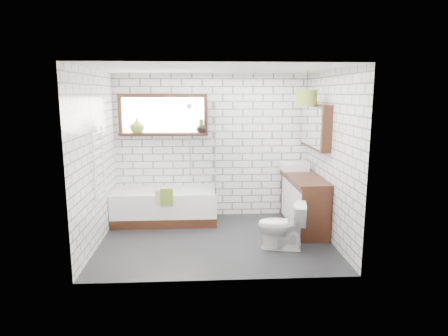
{
  "coord_description": "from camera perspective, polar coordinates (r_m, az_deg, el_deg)",
  "views": [
    {
      "loc": [
        -0.2,
        -5.68,
        2.17
      ],
      "look_at": [
        0.14,
        0.25,
        1.05
      ],
      "focal_mm": 32.0,
      "sensor_mm": 36.0,
      "label": 1
    }
  ],
  "objects": [
    {
      "name": "bathtub",
      "position": [
        6.89,
        -8.39,
        -5.4
      ],
      "size": [
        1.73,
        0.76,
        0.56
      ],
      "primitive_type": "cube",
      "color": "white",
      "rests_on": "floor"
    },
    {
      "name": "towel_green",
      "position": [
        6.45,
        -8.18,
        -4.11
      ],
      "size": [
        0.2,
        0.06,
        0.28
      ],
      "primitive_type": "cube",
      "color": "olive",
      "rests_on": "bathtub"
    },
    {
      "name": "window",
      "position": [
        6.98,
        -8.69,
        7.48
      ],
      "size": [
        1.52,
        0.16,
        0.68
      ],
      "primitive_type": "cube",
      "color": "black",
      "rests_on": "wall_back"
    },
    {
      "name": "ceiling",
      "position": [
        5.69,
        -1.29,
        14.02
      ],
      "size": [
        3.4,
        2.6,
        0.01
      ],
      "primitive_type": "cube",
      "color": "white",
      "rests_on": "ground"
    },
    {
      "name": "mirror_cabinet",
      "position": [
        6.55,
        12.93,
        5.83
      ],
      "size": [
        0.16,
        1.2,
        0.7
      ],
      "primitive_type": "cube",
      "color": "black",
      "rests_on": "wall_right"
    },
    {
      "name": "shower_screen",
      "position": [
        6.65,
        -1.35,
        3.21
      ],
      "size": [
        0.02,
        0.72,
        1.5
      ],
      "primitive_type": "cube",
      "color": "white",
      "rests_on": "bathtub"
    },
    {
      "name": "vanity",
      "position": [
        6.66,
        11.29,
        -4.7
      ],
      "size": [
        0.49,
        1.51,
        0.86
      ],
      "primitive_type": "cube",
      "color": "black",
      "rests_on": "floor"
    },
    {
      "name": "floor",
      "position": [
        6.08,
        -1.19,
        -10.31
      ],
      "size": [
        3.4,
        2.6,
        0.01
      ],
      "primitive_type": "cube",
      "color": "black",
      "rests_on": "ground"
    },
    {
      "name": "wall_front",
      "position": [
        4.47,
        -0.64,
        -1.23
      ],
      "size": [
        3.4,
        0.01,
        2.5
      ],
      "primitive_type": "cube",
      "color": "white",
      "rests_on": "ground"
    },
    {
      "name": "pendant",
      "position": [
        6.24,
        11.71,
        9.78
      ],
      "size": [
        0.32,
        0.32,
        0.23
      ],
      "primitive_type": "cylinder",
      "color": "olive",
      "rests_on": "ceiling"
    },
    {
      "name": "shower_riser",
      "position": [
        6.99,
        -4.9,
        3.87
      ],
      "size": [
        0.02,
        0.02,
        1.3
      ],
      "primitive_type": "cylinder",
      "color": "silver",
      "rests_on": "wall_back"
    },
    {
      "name": "toilet",
      "position": [
        5.72,
        8.22,
        -8.16
      ],
      "size": [
        0.5,
        0.72,
        0.68
      ],
      "primitive_type": "imported",
      "rotation": [
        0.0,
        0.0,
        -1.77
      ],
      "color": "white",
      "rests_on": "floor"
    },
    {
      "name": "bottle",
      "position": [
        6.93,
        -3.28,
        5.86
      ],
      "size": [
        0.09,
        0.09,
        0.23
      ],
      "primitive_type": "cylinder",
      "rotation": [
        0.0,
        0.0,
        0.34
      ],
      "color": "olive",
      "rests_on": "window"
    },
    {
      "name": "wall_left",
      "position": [
        5.94,
        -17.9,
        1.22
      ],
      "size": [
        0.01,
        2.6,
        2.5
      ],
      "primitive_type": "cube",
      "color": "white",
      "rests_on": "ground"
    },
    {
      "name": "tap",
      "position": [
        7.02,
        11.26,
        0.78
      ],
      "size": [
        0.04,
        0.04,
        0.16
      ],
      "primitive_type": "cylinder",
      "rotation": [
        0.0,
        0.0,
        -0.32
      ],
      "color": "silver",
      "rests_on": "vanity"
    },
    {
      "name": "vase_dark",
      "position": [
        6.93,
        -3.28,
        5.68
      ],
      "size": [
        0.18,
        0.18,
        0.18
      ],
      "primitive_type": "imported",
      "rotation": [
        0.0,
        0.0,
        0.01
      ],
      "color": "black",
      "rests_on": "window"
    },
    {
      "name": "wall_right",
      "position": [
        6.06,
        15.1,
        1.54
      ],
      "size": [
        0.01,
        2.6,
        2.5
      ],
      "primitive_type": "cube",
      "color": "white",
      "rests_on": "ground"
    },
    {
      "name": "towel_radiator",
      "position": [
        5.94,
        -17.46,
        0.75
      ],
      "size": [
        0.06,
        0.52,
        1.0
      ],
      "primitive_type": "cube",
      "color": "white",
      "rests_on": "wall_left"
    },
    {
      "name": "vase_olive",
      "position": [
        7.01,
        -12.31,
        5.81
      ],
      "size": [
        0.28,
        0.28,
        0.26
      ],
      "primitive_type": "imported",
      "rotation": [
        0.0,
        0.0,
        -0.13
      ],
      "color": "olive",
      "rests_on": "window"
    },
    {
      "name": "wall_back",
      "position": [
        7.04,
        -1.62,
        3.14
      ],
      "size": [
        3.4,
        0.01,
        2.5
      ],
      "primitive_type": "cube",
      "color": "white",
      "rests_on": "ground"
    },
    {
      "name": "basin",
      "position": [
        7.0,
        9.97,
        0.25
      ],
      "size": [
        0.45,
        0.39,
        0.13
      ],
      "primitive_type": "cube",
      "color": "white",
      "rests_on": "vanity"
    },
    {
      "name": "towel_beige",
      "position": [
        6.46,
        -9.01,
        -4.12
      ],
      "size": [
        0.18,
        0.04,
        0.23
      ],
      "primitive_type": "cube",
      "color": "tan",
      "rests_on": "bathtub"
    }
  ]
}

